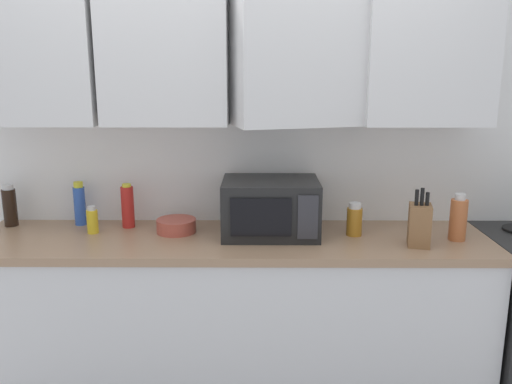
# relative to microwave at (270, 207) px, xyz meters

# --- Properties ---
(wall_back_with_cabinets) EXTENTS (3.45, 0.50, 2.60)m
(wall_back_with_cabinets) POSITION_rel_microwave_xyz_m (-0.20, 0.18, 0.54)
(wall_back_with_cabinets) COLOR white
(wall_back_with_cabinets) RESTS_ON ground_plane
(counter_run) EXTENTS (2.58, 0.63, 0.90)m
(counter_run) POSITION_rel_microwave_xyz_m (-0.20, -0.05, -0.59)
(counter_run) COLOR silver
(counter_run) RESTS_ON ground_plane
(microwave) EXTENTS (0.48, 0.37, 0.28)m
(microwave) POSITION_rel_microwave_xyz_m (0.00, 0.00, 0.00)
(microwave) COLOR black
(microwave) RESTS_ON counter_run
(knife_block) EXTENTS (0.12, 0.14, 0.28)m
(knife_block) POSITION_rel_microwave_xyz_m (0.70, -0.17, -0.04)
(knife_block) COLOR brown
(knife_block) RESTS_ON counter_run
(bottle_blue_cleaner) EXTENTS (0.06, 0.06, 0.24)m
(bottle_blue_cleaner) POSITION_rel_microwave_xyz_m (-1.02, 0.16, -0.03)
(bottle_blue_cleaner) COLOR #2D56B7
(bottle_blue_cleaner) RESTS_ON counter_run
(bottle_spice_jar) EXTENTS (0.08, 0.08, 0.23)m
(bottle_spice_jar) POSITION_rel_microwave_xyz_m (0.92, -0.09, -0.03)
(bottle_spice_jar) COLOR #BC6638
(bottle_spice_jar) RESTS_ON counter_run
(bottle_red_sauce) EXTENTS (0.07, 0.07, 0.24)m
(bottle_red_sauce) POSITION_rel_microwave_xyz_m (-0.75, 0.12, -0.03)
(bottle_red_sauce) COLOR red
(bottle_red_sauce) RESTS_ON counter_run
(bottle_amber_vinegar) EXTENTS (0.08, 0.08, 0.17)m
(bottle_amber_vinegar) POSITION_rel_microwave_xyz_m (0.42, -0.02, -0.06)
(bottle_amber_vinegar) COLOR #AD701E
(bottle_amber_vinegar) RESTS_ON counter_run
(bottle_soy_dark) EXTENTS (0.07, 0.07, 0.23)m
(bottle_soy_dark) POSITION_rel_microwave_xyz_m (-1.39, 0.14, -0.03)
(bottle_soy_dark) COLOR black
(bottle_soy_dark) RESTS_ON counter_run
(bottle_yellow_mustard) EXTENTS (0.06, 0.06, 0.14)m
(bottle_yellow_mustard) POSITION_rel_microwave_xyz_m (-0.91, 0.01, -0.07)
(bottle_yellow_mustard) COLOR gold
(bottle_yellow_mustard) RESTS_ON counter_run
(bowl_ceramic_small) EXTENTS (0.20, 0.20, 0.07)m
(bowl_ceramic_small) POSITION_rel_microwave_xyz_m (-0.48, 0.03, -0.11)
(bowl_ceramic_small) COLOR #B24C3D
(bowl_ceramic_small) RESTS_ON counter_run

